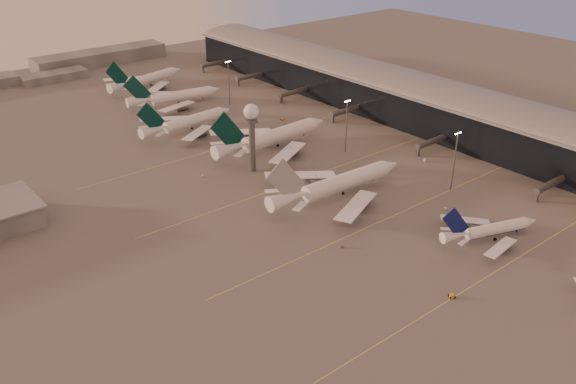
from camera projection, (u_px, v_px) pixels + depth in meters
ground at (489, 310)px, 173.45m from camera, size 700.00×700.00×0.00m
taxiway_markings at (407, 208)px, 229.25m from camera, size 180.00×185.25×0.02m
terminal at (429, 104)px, 306.24m from camera, size 57.00×362.00×23.04m
radar_tower at (252, 124)px, 250.05m from camera, size 6.40×6.40×31.10m
mast_b at (455, 158)px, 236.64m from camera, size 3.60×0.56×25.00m
mast_c at (347, 123)px, 271.88m from camera, size 3.60×0.56×25.00m
mast_d at (229, 80)px, 333.07m from camera, size 3.60×0.56×25.00m
distant_horizon at (64, 66)px, 398.34m from camera, size 165.00×37.50×9.00m
narrowbody_mid at (490, 232)px, 207.08m from camera, size 37.49×29.40×15.22m
widebody_white at (338, 187)px, 235.92m from camera, size 65.35×52.27×22.97m
greentail_a at (273, 140)px, 279.91m from camera, size 66.09×53.31×23.99m
greentail_b at (188, 124)px, 300.83m from camera, size 54.29×43.67×19.72m
greentail_c at (175, 99)px, 337.18m from camera, size 54.76×43.93×19.97m
greentail_d at (147, 81)px, 367.09m from camera, size 55.66×44.39×20.63m
gsv_tug_mid at (452, 296)px, 178.43m from camera, size 4.53×3.91×1.11m
gsv_truck_b at (446, 207)px, 227.36m from camera, size 5.67×3.61×2.15m
gsv_truck_c at (343, 244)px, 203.58m from camera, size 5.17×4.77×2.10m
gsv_catering_b at (426, 157)px, 267.33m from camera, size 5.98×3.81×4.54m
gsv_tug_far at (293, 193)px, 239.15m from camera, size 2.27×3.38×0.91m
gsv_truck_d at (203, 174)px, 253.62m from camera, size 3.02×4.96×1.89m
gsv_tug_hangar at (282, 119)px, 316.16m from camera, size 4.03×2.93×1.04m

